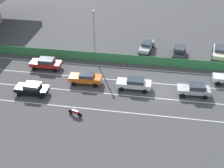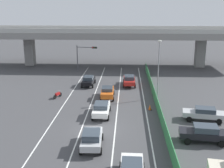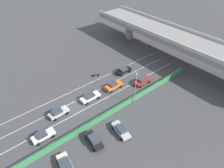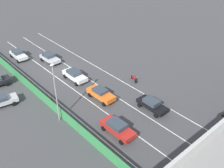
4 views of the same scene
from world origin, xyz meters
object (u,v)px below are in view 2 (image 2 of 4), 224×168
(motorcycle, at_px, (58,95))
(parked_sedan_dark, at_px, (204,133))
(car_sedan_red, at_px, (129,80))
(street_lamp, at_px, (159,64))
(traffic_cone, at_px, (150,107))
(car_sedan_silver, at_px, (92,138))
(car_taxi_orange, at_px, (107,92))
(car_sedan_black, at_px, (88,80))
(car_hatchback_white, at_px, (101,108))
(parked_wagon_silver, at_px, (204,113))
(traffic_light, at_px, (84,53))

(motorcycle, height_order, parked_sedan_dark, parked_sedan_dark)
(car_sedan_red, height_order, motorcycle, car_sedan_red)
(street_lamp, bearing_deg, traffic_cone, -106.34)
(car_sedan_silver, distance_m, car_sedan_red, 22.02)
(car_sedan_silver, bearing_deg, car_taxi_orange, 88.39)
(car_sedan_black, xyz_separation_m, traffic_cone, (9.19, -11.11, -0.56))
(car_taxi_orange, height_order, car_hatchback_white, car_taxi_orange)
(car_sedan_black, xyz_separation_m, parked_sedan_dark, (13.64, -19.68, 0.04))
(parked_sedan_dark, distance_m, street_lamp, 14.23)
(parked_wagon_silver, bearing_deg, parked_sedan_dark, -104.30)
(car_sedan_black, distance_m, motorcycle, 7.68)
(motorcycle, height_order, street_lamp, street_lamp)
(car_hatchback_white, bearing_deg, car_sedan_red, 76.26)
(car_sedan_red, distance_m, motorcycle, 12.49)
(car_taxi_orange, distance_m, car_hatchback_white, 6.84)
(car_hatchback_white, bearing_deg, traffic_cone, 20.67)
(car_taxi_orange, bearing_deg, parked_wagon_silver, -34.22)
(motorcycle, height_order, traffic_light, traffic_light)
(car_sedan_black, bearing_deg, parked_wagon_silver, -43.56)
(car_sedan_black, distance_m, car_hatchback_white, 13.73)
(car_hatchback_white, xyz_separation_m, parked_wagon_silver, (11.71, -0.96, -0.03))
(traffic_light, height_order, traffic_cone, traffic_light)
(parked_sedan_dark, bearing_deg, car_hatchback_white, 148.43)
(car_taxi_orange, bearing_deg, street_lamp, 1.07)
(car_sedan_black, bearing_deg, car_hatchback_white, -76.04)
(car_sedan_red, xyz_separation_m, parked_sedan_dark, (6.97, -20.08, 0.00))
(car_sedan_red, bearing_deg, car_hatchback_white, -103.74)
(car_sedan_silver, relative_size, car_sedan_black, 0.97)
(car_sedan_black, height_order, parked_wagon_silver, car_sedan_black)
(traffic_light, relative_size, traffic_cone, 7.50)
(car_sedan_silver, height_order, parked_wagon_silver, car_sedan_silver)
(car_sedan_silver, relative_size, parked_sedan_dark, 0.92)
(car_sedan_red, distance_m, car_sedan_black, 6.69)
(car_hatchback_white, height_order, street_lamp, street_lamp)
(car_sedan_red, bearing_deg, parked_sedan_dark, -70.86)
(car_taxi_orange, relative_size, parked_sedan_dark, 0.97)
(parked_sedan_dark, xyz_separation_m, traffic_cone, (-4.46, 8.57, -0.60))
(car_hatchback_white, relative_size, traffic_light, 0.89)
(car_taxi_orange, relative_size, car_sedan_silver, 1.06)
(car_hatchback_white, distance_m, parked_wagon_silver, 11.74)
(car_sedan_silver, height_order, parked_sedan_dark, parked_sedan_dark)
(car_sedan_black, bearing_deg, motorcycle, -117.18)
(parked_wagon_silver, height_order, traffic_cone, parked_wagon_silver)
(traffic_light, bearing_deg, parked_sedan_dark, -62.06)
(car_sedan_silver, height_order, car_sedan_red, car_sedan_red)
(traffic_light, xyz_separation_m, traffic_cone, (11.25, -21.05, -3.45))
(parked_wagon_silver, relative_size, street_lamp, 0.59)
(car_sedan_silver, distance_m, parked_wagon_silver, 13.81)
(car_taxi_orange, distance_m, car_sedan_red, 7.57)
(parked_wagon_silver, bearing_deg, car_hatchback_white, 175.33)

